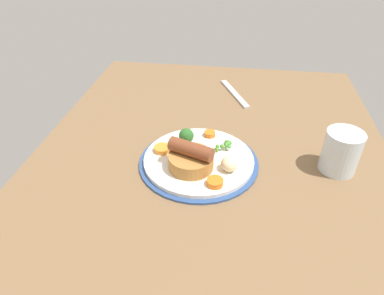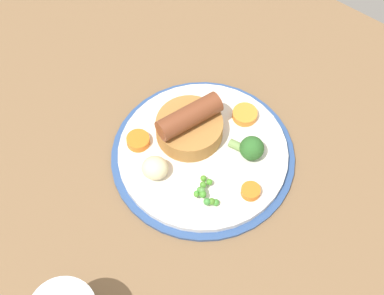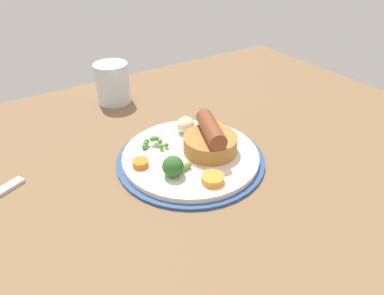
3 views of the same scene
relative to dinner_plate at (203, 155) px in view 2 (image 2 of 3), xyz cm
name	(u,v)px [view 2 (image 2 of 3)]	position (x,y,z in cm)	size (l,w,h in cm)	color
dining_table	(188,172)	(-0.67, -2.50, -2.07)	(110.00, 80.00, 3.00)	brown
dinner_plate	(203,155)	(0.00, 0.00, 0.00)	(25.67, 25.67, 1.40)	#2D4C84
sausage_pudding	(189,125)	(-3.25, 1.23, 3.05)	(9.33, 9.68, 5.93)	#AD7538
pea_pile	(206,193)	(4.30, -5.39, 1.80)	(4.27, 3.57, 1.87)	#469032
broccoli_floret_near	(251,148)	(5.41, 3.54, 2.45)	(5.07, 3.39, 3.39)	#2D6628
potato_chunk_2	(155,168)	(-3.17, -6.60, 2.34)	(3.61, 3.37, 3.01)	beige
carrot_slice_1	(251,191)	(8.84, -1.45, 1.37)	(2.61, 2.61, 1.08)	orange
carrot_slice_2	(245,115)	(1.35, 8.29, 1.40)	(3.56, 3.56, 1.13)	orange
carrot_slice_4	(138,141)	(-8.11, -4.17, 1.44)	(3.23, 3.23, 1.21)	orange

